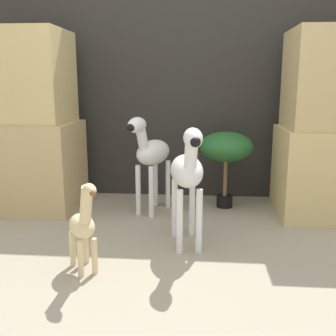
{
  "coord_description": "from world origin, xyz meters",
  "views": [
    {
      "loc": [
        0.2,
        -1.86,
        1.02
      ],
      "look_at": [
        -0.03,
        0.85,
        0.43
      ],
      "focal_mm": 42.0,
      "sensor_mm": 36.0,
      "label": 1
    }
  ],
  "objects_px": {
    "zebra_right": "(188,172)",
    "potted_palm_front": "(226,149)",
    "zebra_left": "(151,153)",
    "giraffe_figurine": "(83,224)"
  },
  "relations": [
    {
      "from": "giraffe_figurine",
      "to": "potted_palm_front",
      "type": "xyz_separation_m",
      "value": [
        0.83,
        1.23,
        0.22
      ]
    },
    {
      "from": "zebra_left",
      "to": "giraffe_figurine",
      "type": "height_order",
      "value": "zebra_left"
    },
    {
      "from": "zebra_right",
      "to": "potted_palm_front",
      "type": "distance_m",
      "value": 0.89
    },
    {
      "from": "zebra_right",
      "to": "zebra_left",
      "type": "distance_m",
      "value": 0.72
    },
    {
      "from": "zebra_left",
      "to": "giraffe_figurine",
      "type": "relative_size",
      "value": 1.46
    },
    {
      "from": "zebra_left",
      "to": "potted_palm_front",
      "type": "distance_m",
      "value": 0.62
    },
    {
      "from": "zebra_left",
      "to": "giraffe_figurine",
      "type": "xyz_separation_m",
      "value": [
        -0.23,
        -1.04,
        -0.21
      ]
    },
    {
      "from": "zebra_right",
      "to": "giraffe_figurine",
      "type": "bearing_deg",
      "value": -143.93
    },
    {
      "from": "zebra_right",
      "to": "zebra_left",
      "type": "height_order",
      "value": "same"
    },
    {
      "from": "zebra_right",
      "to": "potted_palm_front",
      "type": "relative_size",
      "value": 1.23
    }
  ]
}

